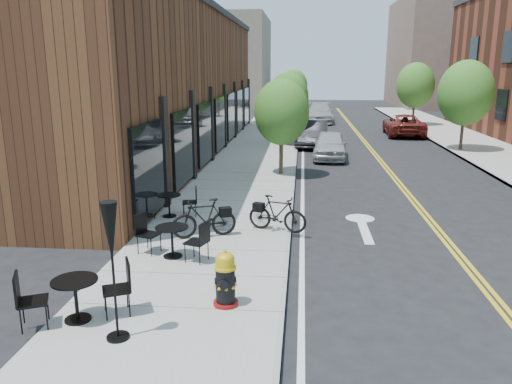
{
  "coord_description": "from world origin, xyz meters",
  "views": [
    {
      "loc": [
        0.24,
        -11.06,
        4.32
      ],
      "look_at": [
        -0.99,
        2.2,
        1.0
      ],
      "focal_mm": 35.0,
      "sensor_mm": 36.0,
      "label": 1
    }
  ],
  "objects": [
    {
      "name": "parked_car_c",
      "position": [
        1.6,
        29.91,
        0.77
      ],
      "size": [
        2.33,
        5.37,
        1.54
      ],
      "primitive_type": "imported",
      "rotation": [
        0.0,
        0.0,
        -0.03
      ],
      "color": "#9D9EA2",
      "rests_on": "ground"
    },
    {
      "name": "tree_near_b",
      "position": [
        -0.6,
        17.0,
        2.71
      ],
      "size": [
        2.3,
        2.3,
        3.98
      ],
      "color": "#382B1E",
      "rests_on": "sidewalk_near"
    },
    {
      "name": "bistro_set_c",
      "position": [
        -3.55,
        2.56,
        0.55
      ],
      "size": [
        1.63,
        0.81,
        0.86
      ],
      "rotation": [
        0.0,
        0.0,
        0.21
      ],
      "color": "black",
      "rests_on": "sidewalk_near"
    },
    {
      "name": "tree_far_c",
      "position": [
        8.6,
        28.0,
        3.06
      ],
      "size": [
        2.8,
        2.8,
        4.62
      ],
      "color": "#382B1E",
      "rests_on": "sidewalk_far"
    },
    {
      "name": "tree_far_b",
      "position": [
        8.6,
        16.0,
        3.06
      ],
      "size": [
        2.8,
        2.8,
        4.62
      ],
      "color": "#382B1E",
      "rests_on": "sidewalk_far"
    },
    {
      "name": "sidewalk_near",
      "position": [
        -2.0,
        10.0,
        0.06
      ],
      "size": [
        4.0,
        70.0,
        0.12
      ],
      "primitive_type": "cube",
      "color": "#9E9B93",
      "rests_on": "ground"
    },
    {
      "name": "tree_near_a",
      "position": [
        -0.6,
        9.0,
        2.6
      ],
      "size": [
        2.2,
        2.2,
        3.81
      ],
      "color": "#382B1E",
      "rests_on": "sidewalk_near"
    },
    {
      "name": "building_near",
      "position": [
        -6.5,
        14.0,
        3.5
      ],
      "size": [
        5.0,
        28.0,
        7.0
      ],
      "primitive_type": "cube",
      "color": "#3F2214",
      "rests_on": "ground"
    },
    {
      "name": "tree_near_d",
      "position": [
        -0.6,
        33.0,
        2.79
      ],
      "size": [
        2.4,
        2.4,
        4.11
      ],
      "color": "#382B1E",
      "rests_on": "sidewalk_near"
    },
    {
      "name": "fire_hydrant",
      "position": [
        -1.08,
        -2.81,
        0.62
      ],
      "size": [
        0.56,
        0.56,
        1.05
      ],
      "rotation": [
        0.0,
        0.0,
        0.26
      ],
      "color": "maroon",
      "rests_on": "sidewalk_near"
    },
    {
      "name": "bicycle_right",
      "position": [
        -0.37,
        1.51,
        0.6
      ],
      "size": [
        1.67,
        0.91,
        0.96
      ],
      "primitive_type": "imported",
      "rotation": [
        0.0,
        0.0,
        1.27
      ],
      "color": "black",
      "rests_on": "sidewalk_near"
    },
    {
      "name": "bg_building_right",
      "position": [
        16.0,
        50.0,
        6.0
      ],
      "size": [
        10.0,
        16.0,
        12.0
      ],
      "primitive_type": "cube",
      "color": "brown",
      "rests_on": "ground"
    },
    {
      "name": "bg_building_left",
      "position": [
        -8.0,
        48.0,
        5.0
      ],
      "size": [
        8.0,
        14.0,
        10.0
      ],
      "primitive_type": "cube",
      "color": "#726656",
      "rests_on": "ground"
    },
    {
      "name": "parked_car_b",
      "position": [
        0.8,
        17.2,
        0.73
      ],
      "size": [
        1.93,
        4.52,
        1.45
      ],
      "primitive_type": "imported",
      "rotation": [
        0.0,
        0.0,
        -0.09
      ],
      "color": "black",
      "rests_on": "ground"
    },
    {
      "name": "bistro_set_a",
      "position": [
        -3.52,
        -3.61,
        0.61
      ],
      "size": [
        1.81,
        1.17,
        0.97
      ],
      "rotation": [
        0.0,
        0.0,
        0.44
      ],
      "color": "black",
      "rests_on": "sidewalk_near"
    },
    {
      "name": "parked_car_a",
      "position": [
        1.6,
        13.26,
        0.67
      ],
      "size": [
        1.8,
        4.0,
        1.33
      ],
      "primitive_type": "imported",
      "rotation": [
        0.0,
        0.0,
        -0.06
      ],
      "color": "#A9ACB2",
      "rests_on": "ground"
    },
    {
      "name": "bicycle_left",
      "position": [
        -2.19,
        0.85,
        0.62
      ],
      "size": [
        1.72,
        1.06,
        1.0
      ],
      "primitive_type": "imported",
      "rotation": [
        0.0,
        0.0,
        -1.19
      ],
      "color": "black",
      "rests_on": "sidewalk_near"
    },
    {
      "name": "patio_umbrella",
      "position": [
        -2.62,
        -4.12,
        1.74
      ],
      "size": [
        0.37,
        0.37,
        2.26
      ],
      "color": "black",
      "rests_on": "sidewalk_near"
    },
    {
      "name": "parked_car_far",
      "position": [
        6.84,
        22.37,
        0.7
      ],
      "size": [
        2.55,
        5.11,
        1.39
      ],
      "primitive_type": "imported",
      "rotation": [
        0.0,
        0.0,
        3.09
      ],
      "color": "maroon",
      "rests_on": "ground"
    },
    {
      "name": "tree_near_c",
      "position": [
        -0.6,
        25.0,
        2.53
      ],
      "size": [
        2.1,
        2.1,
        3.67
      ],
      "color": "#382B1E",
      "rests_on": "sidewalk_near"
    },
    {
      "name": "bistro_set_b",
      "position": [
        -2.65,
        -0.56,
        0.59
      ],
      "size": [
        1.77,
        0.98,
        0.93
      ],
      "rotation": [
        0.0,
        0.0,
        -0.33
      ],
      "color": "black",
      "rests_on": "sidewalk_near"
    },
    {
      "name": "ground",
      "position": [
        0.0,
        0.0,
        0.0
      ],
      "size": [
        120.0,
        120.0,
        0.0
      ],
      "primitive_type": "plane",
      "color": "black",
      "rests_on": "ground"
    }
  ]
}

